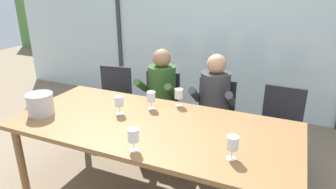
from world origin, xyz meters
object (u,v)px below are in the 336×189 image
(person_olive_shirt, at_px, (159,94))
(person_charcoal_jacket, at_px, (213,103))
(ice_bucket_primary, at_px, (40,104))
(wine_glass_by_left_taster, at_px, (119,102))
(chair_left_of_center, at_px, (161,103))
(dining_table, at_px, (152,130))
(wine_glass_center_pour, at_px, (133,136))
(wine_glass_near_bucket, at_px, (179,94))
(wine_glass_spare_empty, at_px, (151,97))
(chair_right_of_center, at_px, (280,123))
(wine_glass_by_right_taster, at_px, (233,144))
(chair_near_curtain, at_px, (114,96))
(chair_center, at_px, (214,113))

(person_olive_shirt, distance_m, person_charcoal_jacket, 0.64)
(person_charcoal_jacket, bearing_deg, ice_bucket_primary, -144.37)
(person_olive_shirt, relative_size, wine_glass_by_left_taster, 6.94)
(chair_left_of_center, bearing_deg, person_olive_shirt, -78.73)
(dining_table, height_order, wine_glass_center_pour, wine_glass_center_pour)
(wine_glass_near_bucket, xyz_separation_m, wine_glass_spare_empty, (-0.21, -0.18, 0.00))
(dining_table, bearing_deg, person_charcoal_jacket, 69.15)
(chair_right_of_center, relative_size, wine_glass_center_pour, 5.11)
(wine_glass_by_left_taster, relative_size, wine_glass_by_right_taster, 1.00)
(chair_left_of_center, bearing_deg, person_charcoal_jacket, -18.44)
(dining_table, distance_m, wine_glass_near_bucket, 0.51)
(chair_left_of_center, bearing_deg, ice_bucket_primary, -125.88)
(person_olive_shirt, xyz_separation_m, ice_bucket_primary, (-0.70, -1.07, 0.17))
(chair_right_of_center, xyz_separation_m, wine_glass_center_pour, (-0.94, -1.43, 0.36))
(wine_glass_spare_empty, bearing_deg, person_charcoal_jacket, 49.01)
(chair_left_of_center, height_order, person_olive_shirt, person_olive_shirt)
(chair_right_of_center, xyz_separation_m, wine_glass_near_bucket, (-0.95, -0.52, 0.35))
(dining_table, xyz_separation_m, ice_bucket_primary, (-1.03, -0.24, 0.17))
(chair_near_curtain, xyz_separation_m, wine_glass_spare_empty, (0.88, -0.66, 0.35))
(chair_near_curtain, distance_m, ice_bucket_primary, 1.23)
(wine_glass_center_pour, bearing_deg, wine_glass_spare_empty, 107.08)
(wine_glass_by_right_taster, bearing_deg, person_olive_shirt, 134.47)
(ice_bucket_primary, bearing_deg, chair_near_curtain, 90.55)
(chair_right_of_center, distance_m, wine_glass_spare_empty, 1.41)
(chair_near_curtain, relative_size, ice_bucket_primary, 3.68)
(chair_near_curtain, xyz_separation_m, person_olive_shirt, (0.71, -0.12, 0.17))
(person_charcoal_jacket, height_order, ice_bucket_primary, person_charcoal_jacket)
(wine_glass_near_bucket, bearing_deg, person_charcoal_jacket, 54.86)
(ice_bucket_primary, distance_m, wine_glass_by_right_taster, 1.78)
(chair_near_curtain, height_order, wine_glass_by_left_taster, wine_glass_by_left_taster)
(dining_table, height_order, wine_glass_by_right_taster, wine_glass_by_right_taster)
(chair_near_curtain, distance_m, person_charcoal_jacket, 1.37)
(person_olive_shirt, bearing_deg, wine_glass_near_bucket, -42.03)
(chair_center, distance_m, wine_glass_spare_empty, 0.87)
(wine_glass_by_right_taster, distance_m, wine_glass_spare_empty, 1.06)
(person_charcoal_jacket, relative_size, wine_glass_center_pour, 6.94)
(ice_bucket_primary, height_order, wine_glass_near_bucket, ice_bucket_primary)
(wine_glass_by_left_taster, distance_m, wine_glass_spare_empty, 0.31)
(wine_glass_near_bucket, relative_size, wine_glass_spare_empty, 1.00)
(chair_center, bearing_deg, person_olive_shirt, -170.68)
(ice_bucket_primary, distance_m, wine_glass_spare_empty, 1.02)
(wine_glass_center_pour, bearing_deg, ice_bucket_primary, 169.34)
(dining_table, relative_size, wine_glass_by_left_taster, 14.25)
(chair_near_curtain, xyz_separation_m, chair_left_of_center, (0.67, 0.02, 0.00))
(chair_center, distance_m, ice_bucket_primary, 1.81)
(person_olive_shirt, bearing_deg, wine_glass_by_left_taster, -92.38)
(chair_near_curtain, xyz_separation_m, ice_bucket_primary, (0.01, -1.18, 0.34))
(chair_right_of_center, height_order, wine_glass_spare_empty, wine_glass_spare_empty)
(person_olive_shirt, height_order, ice_bucket_primary, person_olive_shirt)
(person_charcoal_jacket, relative_size, wine_glass_spare_empty, 6.94)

